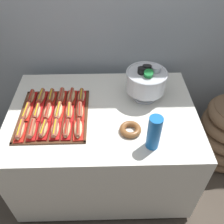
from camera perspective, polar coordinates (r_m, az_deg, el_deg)
The scene contains 25 objects.
ground_plane at distance 2.37m, azimuth -1.78°, elevation -13.74°, with size 10.00×10.00×0.00m, color #4C4238.
back_wall at distance 2.02m, azimuth -2.70°, elevation 23.57°, with size 6.00×0.10×2.60m, color #9EA8B2.
buffet_table at distance 2.03m, azimuth -2.03°, elevation -7.43°, with size 1.37×0.95×0.78m.
serving_tray at distance 1.77m, azimuth -13.52°, elevation -0.75°, with size 0.48×0.53×0.01m.
hot_dog_0 at distance 1.69m, azimuth -20.73°, elevation -4.03°, with size 0.07×0.19×0.06m.
hot_dog_1 at distance 1.66m, azimuth -18.31°, elevation -3.96°, with size 0.06×0.16×0.06m.
hot_dog_2 at distance 1.64m, azimuth -15.77°, elevation -4.03°, with size 0.07×0.16×0.06m.
hot_dog_3 at distance 1.63m, azimuth -13.20°, elevation -4.02°, with size 0.07×0.16×0.06m.
hot_dog_4 at distance 1.61m, azimuth -10.58°, elevation -4.04°, with size 0.06×0.16×0.06m.
hot_dog_5 at distance 1.60m, azimuth -7.93°, elevation -3.98°, with size 0.07×0.18×0.06m.
hot_dog_6 at distance 1.80m, azimuth -19.53°, elevation -0.14°, with size 0.06×0.17×0.06m.
hot_dog_7 at distance 1.77m, azimuth -17.22°, elevation -0.12°, with size 0.06×0.16×0.06m.
hot_dog_8 at distance 1.76m, azimuth -14.86°, elevation -0.12°, with size 0.07×0.17×0.06m.
hot_dog_9 at distance 1.74m, azimuth -12.47°, elevation 0.01°, with size 0.07×0.18×0.06m.
hot_dog_10 at distance 1.73m, azimuth -10.02°, elevation 0.01°, with size 0.07×0.18×0.06m.
hot_dog_11 at distance 1.72m, azimuth -7.55°, elevation 0.11°, with size 0.07×0.17×0.06m.
hot_dog_12 at distance 1.91m, azimuth -18.47°, elevation 3.24°, with size 0.06×0.15×0.06m.
hot_dog_13 at distance 1.89m, azimuth -16.31°, elevation 3.36°, with size 0.07×0.17×0.06m.
hot_dog_14 at distance 1.88m, azimuth -14.08°, elevation 3.42°, with size 0.06×0.15×0.06m.
hot_dog_15 at distance 1.86m, azimuth -11.84°, elevation 3.55°, with size 0.06×0.17×0.06m.
hot_dog_16 at distance 1.85m, azimuth -9.54°, elevation 3.56°, with size 0.07×0.17×0.06m.
hot_dog_17 at distance 1.84m, azimuth -7.22°, elevation 3.59°, with size 0.06×0.16×0.06m.
punch_bowl at distance 1.80m, azimuth 8.07°, elevation 7.36°, with size 0.30×0.30×0.27m.
cup_stack at distance 1.47m, azimuth 9.86°, elevation -4.81°, with size 0.08×0.08×0.24m.
donut at distance 1.61m, azimuth 4.34°, elevation -4.09°, with size 0.14×0.14×0.04m.
Camera 1 is at (0.04, -1.28, 1.99)m, focal length 38.89 mm.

